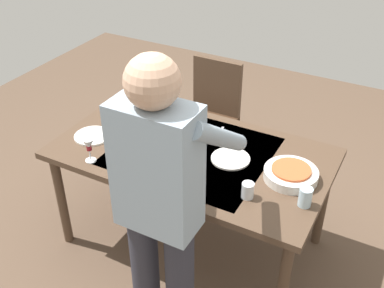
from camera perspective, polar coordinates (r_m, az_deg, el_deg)
The scene contains 16 objects.
ground_plane at distance 3.30m, azimuth 0.00°, elevation -11.60°, with size 6.00×6.00×0.00m, color brown.
dining_table at distance 2.86m, azimuth 0.00°, elevation -2.01°, with size 1.64×0.93×0.75m.
chair_near at distance 3.69m, azimuth 2.33°, elevation 4.10°, with size 0.40×0.40×0.91m.
person_server at distance 2.10m, azimuth -3.80°, elevation -7.51°, with size 0.42×0.61×1.69m.
wine_bottle at distance 2.73m, azimuth -2.47°, elevation 0.54°, with size 0.07×0.07×0.30m.
wine_glass_left at distance 2.74m, azimuth -12.44°, elevation -0.23°, with size 0.07×0.07×0.15m.
wine_glass_right at distance 2.45m, azimuth -0.56°, elevation -3.88°, with size 0.07×0.07×0.15m.
water_cup_near_left at distance 2.47m, azimuth 13.61°, elevation -6.28°, with size 0.07×0.07×0.11m, color silver.
water_cup_near_right at distance 3.21m, azimuth -8.62°, elevation 4.36°, with size 0.07×0.07×0.10m, color silver.
water_cup_far_left at distance 2.47m, azimuth 6.79°, elevation -5.61°, with size 0.07×0.07×0.09m, color silver.
serving_bowl_pasta at distance 2.64m, azimuth 11.93°, elevation -3.55°, with size 0.30×0.30×0.07m.
side_bowl_salad at distance 2.82m, azimuth -6.56°, elevation -0.26°, with size 0.18×0.18×0.07m.
dinner_plate_near at distance 3.02m, azimuth -12.00°, elevation 0.97°, with size 0.23×0.23×0.01m, color silver.
dinner_plate_far at distance 2.76m, azimuth 4.71°, elevation -1.78°, with size 0.23×0.23×0.01m, color silver.
table_knife at distance 2.97m, azimuth 3.30°, elevation 1.11°, with size 0.01×0.20×0.01m, color silver.
table_fork at distance 3.05m, azimuth -2.40°, elevation 2.01°, with size 0.01×0.18×0.01m, color silver.
Camera 1 is at (-1.10, 2.05, 2.34)m, focal length 43.86 mm.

